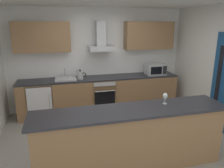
% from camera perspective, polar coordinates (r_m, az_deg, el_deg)
% --- Properties ---
extents(ground, '(5.56, 4.93, 0.02)m').
position_cam_1_polar(ground, '(4.34, 1.55, -15.22)').
color(ground, gray).
extents(wall_back, '(5.56, 0.12, 2.60)m').
position_cam_1_polar(wall_back, '(5.77, -3.88, 6.50)').
color(wall_back, white).
rests_on(wall_back, ground).
extents(backsplash_tile, '(3.87, 0.02, 0.66)m').
position_cam_1_polar(backsplash_tile, '(5.71, -3.74, 5.70)').
color(backsplash_tile, white).
extents(counter_back, '(4.01, 0.60, 0.90)m').
position_cam_1_polar(counter_back, '(5.61, -3.01, -2.70)').
color(counter_back, olive).
rests_on(counter_back, ground).
extents(counter_island, '(3.00, 0.64, 0.98)m').
position_cam_1_polar(counter_island, '(3.48, 4.98, -14.08)').
color(counter_island, olive).
rests_on(counter_island, ground).
extents(upper_cabinets, '(3.96, 0.32, 0.70)m').
position_cam_1_polar(upper_cabinets, '(5.48, -3.55, 12.44)').
color(upper_cabinets, olive).
extents(oven, '(0.60, 0.62, 0.80)m').
position_cam_1_polar(oven, '(5.59, -2.50, -2.65)').
color(oven, slate).
rests_on(oven, ground).
extents(refrigerator, '(0.58, 0.60, 0.85)m').
position_cam_1_polar(refrigerator, '(5.51, -18.29, -4.12)').
color(refrigerator, white).
rests_on(refrigerator, ground).
extents(microwave, '(0.50, 0.38, 0.30)m').
position_cam_1_polar(microwave, '(5.86, 11.35, 3.89)').
color(microwave, '#B7BABC').
rests_on(microwave, counter_back).
extents(sink, '(0.50, 0.40, 0.26)m').
position_cam_1_polar(sink, '(5.37, -12.13, 1.43)').
color(sink, silver).
rests_on(sink, counter_back).
extents(kettle, '(0.29, 0.15, 0.24)m').
position_cam_1_polar(kettle, '(5.33, -8.38, 2.36)').
color(kettle, '#B7BABC').
rests_on(kettle, counter_back).
extents(range_hood, '(0.62, 0.45, 0.72)m').
position_cam_1_polar(range_hood, '(5.45, -2.96, 11.14)').
color(range_hood, '#B7BABC').
extents(wine_glass, '(0.08, 0.08, 0.18)m').
position_cam_1_polar(wine_glass, '(3.53, 13.82, -3.19)').
color(wine_glass, silver).
rests_on(wine_glass, counter_island).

